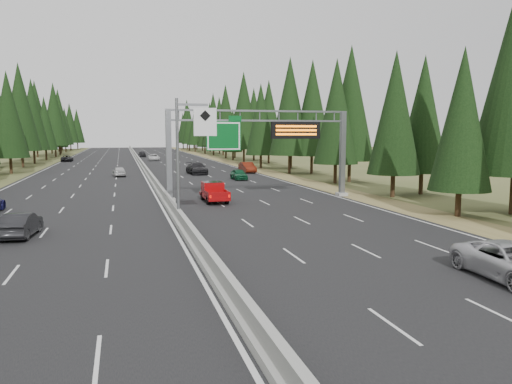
# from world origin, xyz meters

# --- Properties ---
(road) EXTENTS (32.00, 260.00, 0.08)m
(road) POSITION_xyz_m (0.00, 80.00, 0.04)
(road) COLOR black
(road) RESTS_ON ground
(shoulder_right) EXTENTS (3.60, 260.00, 0.06)m
(shoulder_right) POSITION_xyz_m (17.80, 80.00, 0.03)
(shoulder_right) COLOR olive
(shoulder_right) RESTS_ON ground
(shoulder_left) EXTENTS (3.60, 260.00, 0.06)m
(shoulder_left) POSITION_xyz_m (-17.80, 80.00, 0.03)
(shoulder_left) COLOR #4A5628
(shoulder_left) RESTS_ON ground
(median_barrier) EXTENTS (0.70, 260.00, 0.85)m
(median_barrier) POSITION_xyz_m (0.00, 80.00, 0.41)
(median_barrier) COLOR gray
(median_barrier) RESTS_ON road
(sign_gantry) EXTENTS (16.75, 0.98, 7.80)m
(sign_gantry) POSITION_xyz_m (8.92, 34.88, 5.27)
(sign_gantry) COLOR slate
(sign_gantry) RESTS_ON road
(hov_sign_pole) EXTENTS (2.80, 0.50, 8.00)m
(hov_sign_pole) POSITION_xyz_m (0.58, 24.97, 4.72)
(hov_sign_pole) COLOR slate
(hov_sign_pole) RESTS_ON road
(tree_row_right) EXTENTS (11.77, 244.99, 18.95)m
(tree_row_right) POSITION_xyz_m (22.19, 69.01, 9.32)
(tree_row_right) COLOR black
(tree_row_right) RESTS_ON ground
(silver_minivan) EXTENTS (2.61, 5.33, 1.46)m
(silver_minivan) POSITION_xyz_m (11.24, 8.49, 0.81)
(silver_minivan) COLOR #B9B8BD
(silver_minivan) RESTS_ON road
(red_pickup) EXTENTS (1.80, 5.04, 1.64)m
(red_pickup) POSITION_xyz_m (4.00, 34.43, 0.99)
(red_pickup) COLOR black
(red_pickup) RESTS_ON road
(car_ahead_green) EXTENTS (1.67, 3.99, 1.35)m
(car_ahead_green) POSITION_xyz_m (10.69, 53.53, 0.75)
(car_ahead_green) COLOR #12502D
(car_ahead_green) RESTS_ON road
(car_ahead_dkred) EXTENTS (1.76, 4.77, 1.56)m
(car_ahead_dkred) POSITION_xyz_m (14.50, 64.25, 0.86)
(car_ahead_dkred) COLOR maroon
(car_ahead_dkred) RESTS_ON road
(car_ahead_dkgrey) EXTENTS (2.76, 5.86, 1.65)m
(car_ahead_dkgrey) POSITION_xyz_m (6.85, 63.56, 0.91)
(car_ahead_dkgrey) COLOR black
(car_ahead_dkgrey) RESTS_ON road
(car_ahead_white) EXTENTS (2.30, 4.94, 1.37)m
(car_ahead_white) POSITION_xyz_m (3.20, 102.29, 0.76)
(car_ahead_white) COLOR silver
(car_ahead_white) RESTS_ON road
(car_ahead_far) EXTENTS (1.86, 4.34, 1.46)m
(car_ahead_far) POSITION_xyz_m (1.50, 120.59, 0.81)
(car_ahead_far) COLOR black
(car_ahead_far) RESTS_ON road
(car_onc_near) EXTENTS (1.82, 4.28, 1.37)m
(car_onc_near) POSITION_xyz_m (-9.07, 22.60, 0.77)
(car_onc_near) COLOR black
(car_onc_near) RESTS_ON road
(car_onc_white) EXTENTS (1.96, 4.11, 1.35)m
(car_onc_white) POSITION_xyz_m (-3.90, 62.57, 0.76)
(car_onc_white) COLOR #BBBBBB
(car_onc_white) RESTS_ON road
(car_onc_far) EXTENTS (2.18, 4.71, 1.31)m
(car_onc_far) POSITION_xyz_m (-14.50, 103.50, 0.73)
(car_onc_far) COLOR black
(car_onc_far) RESTS_ON road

